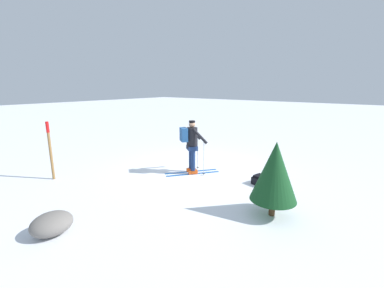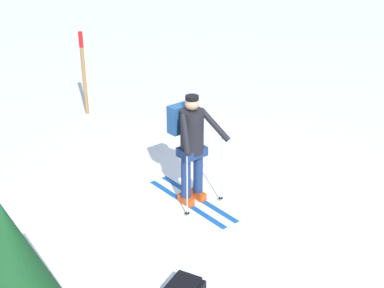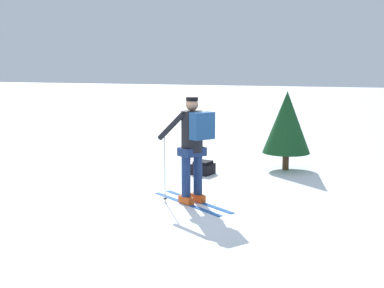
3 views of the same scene
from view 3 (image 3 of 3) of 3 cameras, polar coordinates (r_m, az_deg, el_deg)
name	(u,v)px [view 3 (image 3 of 3)]	position (r m, az deg, el deg)	size (l,w,h in m)	color
ground_plane	(166,204)	(8.97, -2.80, -6.36)	(80.00, 80.00, 0.00)	white
skier	(193,141)	(8.77, 0.13, 0.28)	(1.65, 1.35, 1.77)	#144C9E
dropped_backpack	(203,168)	(11.19, 1.18, -2.56)	(0.48, 0.48, 0.28)	black
pine_tree	(287,122)	(11.67, 10.07, 2.30)	(1.03, 1.03, 1.71)	#4C331E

